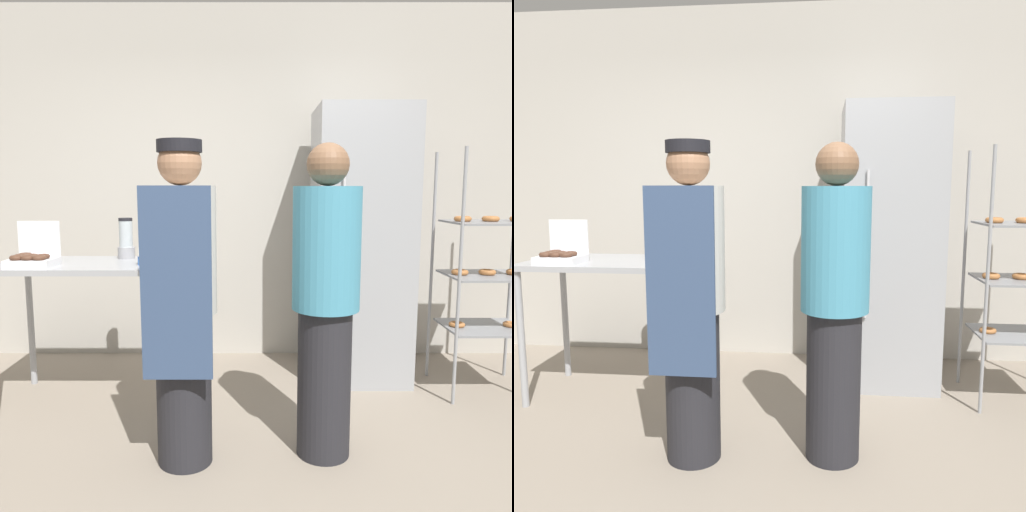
% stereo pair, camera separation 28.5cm
% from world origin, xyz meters
% --- Properties ---
extents(ground_plane, '(14.00, 14.00, 0.00)m').
position_xyz_m(ground_plane, '(0.00, 0.00, 0.00)').
color(ground_plane, gray).
extents(back_wall, '(6.40, 0.12, 2.86)m').
position_xyz_m(back_wall, '(0.00, 2.19, 1.43)').
color(back_wall, '#B7B2A8').
rests_on(back_wall, ground_plane).
extents(refrigerator, '(0.68, 0.68, 1.98)m').
position_xyz_m(refrigerator, '(0.88, 1.63, 0.99)').
color(refrigerator, '#9EA0A5').
rests_on(refrigerator, ground_plane).
extents(baking_rack, '(0.61, 0.53, 1.67)m').
position_xyz_m(baking_rack, '(1.70, 1.36, 0.84)').
color(baking_rack, '#93969B').
rests_on(baking_rack, ground_plane).
extents(prep_counter, '(1.23, 0.63, 0.93)m').
position_xyz_m(prep_counter, '(-0.93, 1.18, 0.82)').
color(prep_counter, '#9EA0A5').
rests_on(prep_counter, ground_plane).
extents(donut_box, '(0.27, 0.23, 0.27)m').
position_xyz_m(donut_box, '(-1.26, 1.01, 0.98)').
color(donut_box, white).
rests_on(donut_box, prep_counter).
extents(blender_pitcher, '(0.12, 0.12, 0.28)m').
position_xyz_m(blender_pitcher, '(-0.78, 1.38, 1.06)').
color(blender_pitcher, '#99999E').
rests_on(blender_pitcher, prep_counter).
extents(binder_stack, '(0.28, 0.21, 0.11)m').
position_xyz_m(binder_stack, '(-0.49, 1.15, 0.99)').
color(binder_stack, '#2D5193').
rests_on(binder_stack, prep_counter).
extents(person_baker, '(0.35, 0.37, 1.64)m').
position_xyz_m(person_baker, '(-0.26, 0.41, 0.85)').
color(person_baker, '#232328').
rests_on(person_baker, ground_plane).
extents(person_customer, '(0.35, 0.35, 1.63)m').
position_xyz_m(person_customer, '(0.47, 0.49, 0.83)').
color(person_customer, '#232328').
rests_on(person_customer, ground_plane).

